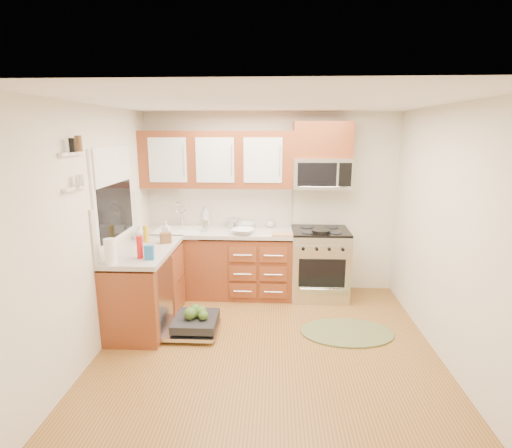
# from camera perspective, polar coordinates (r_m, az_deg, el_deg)

# --- Properties ---
(floor) EXTENTS (3.50, 3.50, 0.00)m
(floor) POSITION_cam_1_polar(r_m,az_deg,el_deg) (4.42, 1.64, -17.34)
(floor) COLOR brown
(floor) RESTS_ON ground
(ceiling) EXTENTS (3.50, 3.50, 0.00)m
(ceiling) POSITION_cam_1_polar(r_m,az_deg,el_deg) (3.83, 1.89, 16.98)
(ceiling) COLOR white
(ceiling) RESTS_ON ground
(wall_back) EXTENTS (3.50, 0.04, 2.50)m
(wall_back) POSITION_cam_1_polar(r_m,az_deg,el_deg) (5.65, 2.09, 2.98)
(wall_back) COLOR silver
(wall_back) RESTS_ON ground
(wall_front) EXTENTS (3.50, 0.04, 2.50)m
(wall_front) POSITION_cam_1_polar(r_m,az_deg,el_deg) (2.29, 0.90, -12.46)
(wall_front) COLOR silver
(wall_front) RESTS_ON ground
(wall_left) EXTENTS (0.04, 3.50, 2.50)m
(wall_left) POSITION_cam_1_polar(r_m,az_deg,el_deg) (4.34, -22.03, -1.07)
(wall_left) COLOR silver
(wall_left) RESTS_ON ground
(wall_right) EXTENTS (0.04, 3.50, 2.50)m
(wall_right) POSITION_cam_1_polar(r_m,az_deg,el_deg) (4.29, 25.85, -1.60)
(wall_right) COLOR silver
(wall_right) RESTS_ON ground
(base_cabinet_back) EXTENTS (2.05, 0.60, 0.85)m
(base_cabinet_back) POSITION_cam_1_polar(r_m,az_deg,el_deg) (5.62, -5.46, -5.81)
(base_cabinet_back) COLOR #5F2D15
(base_cabinet_back) RESTS_ON ground
(base_cabinet_left) EXTENTS (0.60, 1.25, 0.85)m
(base_cabinet_left) POSITION_cam_1_polar(r_m,az_deg,el_deg) (4.94, -15.47, -8.96)
(base_cabinet_left) COLOR #5F2D15
(base_cabinet_left) RESTS_ON ground
(countertop_back) EXTENTS (2.07, 0.64, 0.05)m
(countertop_back) POSITION_cam_1_polar(r_m,az_deg,el_deg) (5.48, -5.58, -1.14)
(countertop_back) COLOR beige
(countertop_back) RESTS_ON base_cabinet_back
(countertop_left) EXTENTS (0.64, 1.27, 0.05)m
(countertop_left) POSITION_cam_1_polar(r_m,az_deg,el_deg) (4.79, -15.70, -3.68)
(countertop_left) COLOR beige
(countertop_left) RESTS_ON base_cabinet_left
(backsplash_back) EXTENTS (2.05, 0.02, 0.57)m
(backsplash_back) POSITION_cam_1_polar(r_m,az_deg,el_deg) (5.70, -5.23, 2.61)
(backsplash_back) COLOR silver
(backsplash_back) RESTS_ON ground
(backsplash_left) EXTENTS (0.02, 1.25, 0.57)m
(backsplash_left) POSITION_cam_1_polar(r_m,az_deg,el_deg) (4.81, -19.26, -0.02)
(backsplash_left) COLOR silver
(backsplash_left) RESTS_ON ground
(upper_cabinets) EXTENTS (2.05, 0.35, 0.75)m
(upper_cabinets) POSITION_cam_1_polar(r_m,az_deg,el_deg) (5.46, -5.61, 9.18)
(upper_cabinets) COLOR #5F2D15
(upper_cabinets) RESTS_ON ground
(cabinet_over_mw) EXTENTS (0.76, 0.35, 0.47)m
(cabinet_over_mw) POSITION_cam_1_polar(r_m,az_deg,el_deg) (5.43, 9.50, 11.79)
(cabinet_over_mw) COLOR #5F2D15
(cabinet_over_mw) RESTS_ON ground
(range) EXTENTS (0.76, 0.64, 0.95)m
(range) POSITION_cam_1_polar(r_m,az_deg,el_deg) (5.57, 9.03, -5.57)
(range) COLOR silver
(range) RESTS_ON ground
(microwave) EXTENTS (0.76, 0.38, 0.40)m
(microwave) POSITION_cam_1_polar(r_m,az_deg,el_deg) (5.43, 9.36, 7.19)
(microwave) COLOR silver
(microwave) RESTS_ON ground
(sink) EXTENTS (0.62, 0.50, 0.26)m
(sink) POSITION_cam_1_polar(r_m,az_deg,el_deg) (5.59, -10.93, -2.11)
(sink) COLOR white
(sink) RESTS_ON ground
(dishwasher) EXTENTS (0.70, 0.60, 0.20)m
(dishwasher) POSITION_cam_1_polar(r_m,az_deg,el_deg) (4.73, -9.07, -14.00)
(dishwasher) COLOR silver
(dishwasher) RESTS_ON ground
(window) EXTENTS (0.03, 1.05, 1.05)m
(window) POSITION_cam_1_polar(r_m,az_deg,el_deg) (4.73, -19.68, 3.93)
(window) COLOR white
(window) RESTS_ON ground
(window_blind) EXTENTS (0.02, 0.96, 0.40)m
(window_blind) POSITION_cam_1_polar(r_m,az_deg,el_deg) (4.68, -19.70, 7.92)
(window_blind) COLOR white
(window_blind) RESTS_ON ground
(shelf_upper) EXTENTS (0.04, 0.40, 0.03)m
(shelf_upper) POSITION_cam_1_polar(r_m,az_deg,el_deg) (3.90, -24.76, 9.13)
(shelf_upper) COLOR white
(shelf_upper) RESTS_ON ground
(shelf_lower) EXTENTS (0.04, 0.40, 0.03)m
(shelf_lower) POSITION_cam_1_polar(r_m,az_deg,el_deg) (3.93, -24.35, 4.77)
(shelf_lower) COLOR white
(shelf_lower) RESTS_ON ground
(rug) EXTENTS (1.11, 0.77, 0.02)m
(rug) POSITION_cam_1_polar(r_m,az_deg,el_deg) (4.82, 12.86, -14.86)
(rug) COLOR olive
(rug) RESTS_ON ground
(skillet) EXTENTS (0.29, 0.29, 0.05)m
(skillet) POSITION_cam_1_polar(r_m,az_deg,el_deg) (5.26, 9.26, -1.04)
(skillet) COLOR black
(skillet) RESTS_ON range
(stock_pot) EXTENTS (0.21, 0.21, 0.12)m
(stock_pot) POSITION_cam_1_polar(r_m,az_deg,el_deg) (5.59, -3.26, 0.06)
(stock_pot) COLOR silver
(stock_pot) RESTS_ON countertop_back
(cutting_board) EXTENTS (0.30, 0.20, 0.02)m
(cutting_board) POSITION_cam_1_polar(r_m,az_deg,el_deg) (5.20, 3.97, -1.47)
(cutting_board) COLOR tan
(cutting_board) RESTS_ON countertop_back
(canister) EXTENTS (0.11, 0.11, 0.15)m
(canister) POSITION_cam_1_polar(r_m,az_deg,el_deg) (5.41, -7.37, -0.27)
(canister) COLOR silver
(canister) RESTS_ON countertop_back
(paper_towel_roll) EXTENTS (0.14, 0.14, 0.26)m
(paper_towel_roll) POSITION_cam_1_polar(r_m,az_deg,el_deg) (4.31, -20.10, -3.69)
(paper_towel_roll) COLOR white
(paper_towel_roll) RESTS_ON countertop_left
(mustard_bottle) EXTENTS (0.07, 0.07, 0.20)m
(mustard_bottle) POSITION_cam_1_polar(r_m,az_deg,el_deg) (5.03, -15.45, -1.36)
(mustard_bottle) COLOR gold
(mustard_bottle) RESTS_ON countertop_left
(red_bottle) EXTENTS (0.08, 0.08, 0.24)m
(red_bottle) POSITION_cam_1_polar(r_m,az_deg,el_deg) (4.40, -16.27, -3.19)
(red_bottle) COLOR red
(red_bottle) RESTS_ON countertop_left
(wooden_box) EXTENTS (0.15, 0.13, 0.13)m
(wooden_box) POSITION_cam_1_polar(r_m,az_deg,el_deg) (4.93, -12.78, -1.95)
(wooden_box) COLOR brown
(wooden_box) RESTS_ON countertop_left
(blue_carton) EXTENTS (0.10, 0.06, 0.15)m
(blue_carton) POSITION_cam_1_polar(r_m,az_deg,el_deg) (4.34, -15.02, -3.97)
(blue_carton) COLOR #2262A0
(blue_carton) RESTS_ON countertop_left
(bowl_a) EXTENTS (0.36, 0.36, 0.07)m
(bowl_a) POSITION_cam_1_polar(r_m,az_deg,el_deg) (5.24, -1.90, -1.07)
(bowl_a) COLOR #999999
(bowl_a) RESTS_ON countertop_back
(bowl_b) EXTENTS (0.27, 0.27, 0.08)m
(bowl_b) POSITION_cam_1_polar(r_m,az_deg,el_deg) (5.56, -1.49, -0.20)
(bowl_b) COLOR #999999
(bowl_b) RESTS_ON countertop_back
(cup) EXTENTS (0.15, 0.15, 0.09)m
(cup) POSITION_cam_1_polar(r_m,az_deg,el_deg) (5.61, 2.06, -0.01)
(cup) COLOR #999999
(cup) RESTS_ON countertop_back
(soap_bottle_a) EXTENTS (0.14, 0.14, 0.31)m
(soap_bottle_a) POSITION_cam_1_polar(r_m,az_deg,el_deg) (5.70, -7.17, 1.21)
(soap_bottle_a) COLOR #999999
(soap_bottle_a) RESTS_ON countertop_back
(soap_bottle_b) EXTENTS (0.10, 0.11, 0.20)m
(soap_bottle_b) POSITION_cam_1_polar(r_m,az_deg,el_deg) (5.20, -12.68, -0.76)
(soap_bottle_b) COLOR #999999
(soap_bottle_b) RESTS_ON countertop_left
(soap_bottle_c) EXTENTS (0.15, 0.15, 0.17)m
(soap_bottle_c) POSITION_cam_1_polar(r_m,az_deg,el_deg) (5.19, -16.26, -1.18)
(soap_bottle_c) COLOR #999999
(soap_bottle_c) RESTS_ON countertop_left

